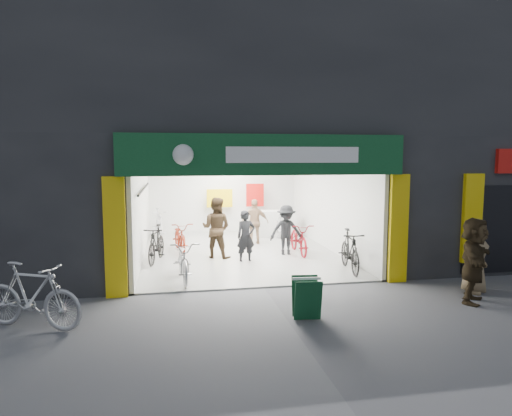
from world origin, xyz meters
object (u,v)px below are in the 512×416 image
object	(u,v)px
pedestrian_near	(475,256)
parked_bike	(32,296)
bike_right_front	(350,251)
sandwich_board	(307,297)
bike_left_front	(183,260)

from	to	relation	value
pedestrian_near	parked_bike	bearing A→B (deg)	148.79
bike_right_front	parked_bike	world-z (taller)	parked_bike
parked_bike	sandwich_board	world-z (taller)	parked_bike
parked_bike	pedestrian_near	distance (m)	9.04
bike_left_front	sandwich_board	distance (m)	3.77
pedestrian_near	bike_left_front	bearing A→B (deg)	127.02
sandwich_board	bike_right_front	bearing A→B (deg)	62.39
bike_right_front	bike_left_front	bearing A→B (deg)	-170.55
pedestrian_near	sandwich_board	xyz separation A→B (m)	(-4.17, -0.95, -0.40)
bike_right_front	pedestrian_near	size ratio (longest dim) A/B	1.12
bike_left_front	bike_right_front	xyz separation A→B (m)	(4.30, 0.07, 0.04)
bike_right_front	sandwich_board	size ratio (longest dim) A/B	2.40
parked_bike	bike_left_front	bearing A→B (deg)	-20.90
bike_left_front	sandwich_board	xyz separation A→B (m)	(2.16, -3.09, -0.09)
parked_bike	pedestrian_near	size ratio (longest dim) A/B	1.20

